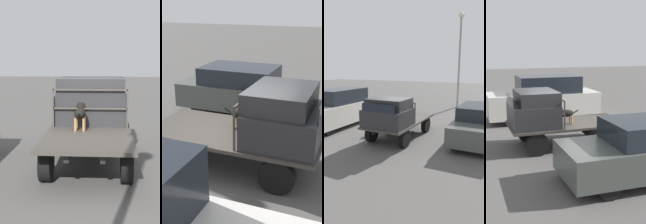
# 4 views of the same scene
# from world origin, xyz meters

# --- Properties ---
(ground_plane) EXTENTS (80.00, 80.00, 0.00)m
(ground_plane) POSITION_xyz_m (0.00, 0.00, 0.00)
(ground_plane) COLOR #514F4C
(flatbed_truck) EXTENTS (4.06, 1.97, 0.82)m
(flatbed_truck) POSITION_xyz_m (0.00, 0.00, 0.60)
(flatbed_truck) COLOR black
(flatbed_truck) RESTS_ON ground
(truck_cab) EXTENTS (1.55, 1.85, 1.19)m
(truck_cab) POSITION_xyz_m (1.17, 0.00, 1.38)
(truck_cab) COLOR #28282B
(truck_cab) RESTS_ON flatbed_truck
(truck_headboard) EXTENTS (0.04, 1.85, 0.95)m
(truck_headboard) POSITION_xyz_m (0.36, 0.00, 1.45)
(truck_headboard) COLOR #3D3833
(truck_headboard) RESTS_ON flatbed_truck
(dog) EXTENTS (0.97, 0.26, 0.65)m
(dog) POSITION_xyz_m (0.19, 0.22, 1.22)
(dog) COLOR #9E7547
(dog) RESTS_ON flatbed_truck
(parked_sedan) EXTENTS (4.50, 1.88, 1.62)m
(parked_sedan) POSITION_xyz_m (-1.08, 3.45, 0.81)
(parked_sedan) COLOR black
(parked_sedan) RESTS_ON ground
(parked_pickup_far) EXTENTS (5.24, 2.01, 2.11)m
(parked_pickup_far) POSITION_xyz_m (-0.25, -4.12, 1.03)
(parked_pickup_far) COLOR black
(parked_pickup_far) RESTS_ON ground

